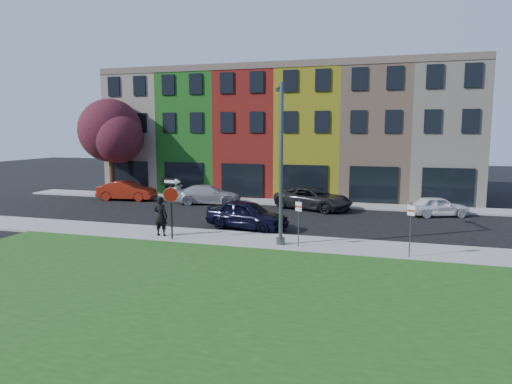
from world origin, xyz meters
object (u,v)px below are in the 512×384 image
(sedan_near, at_px, (247,215))
(street_lamp, at_px, (281,164))
(man, at_px, (161,216))
(stop_sign, at_px, (171,196))

(sedan_near, relative_size, street_lamp, 0.67)
(man, distance_m, sedan_near, 4.78)
(stop_sign, xyz_separation_m, man, (-0.85, 0.50, -1.14))
(man, xyz_separation_m, street_lamp, (6.08, 0.20, 2.73))
(stop_sign, height_order, street_lamp, street_lamp)
(man, distance_m, street_lamp, 6.66)
(stop_sign, bearing_deg, man, 151.46)
(stop_sign, height_order, sedan_near, stop_sign)
(man, relative_size, sedan_near, 0.40)
(sedan_near, height_order, street_lamp, street_lamp)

